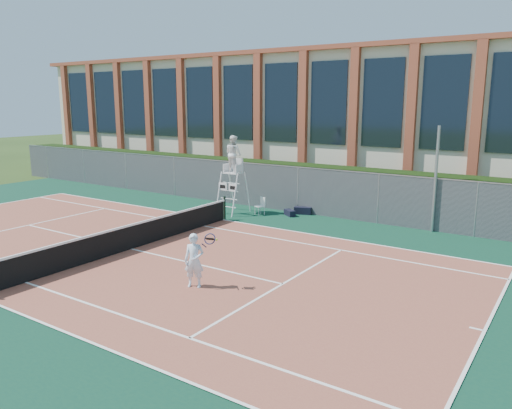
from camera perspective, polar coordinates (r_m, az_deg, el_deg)
The scene contains 13 objects.
ground at distance 18.74m, azimuth -14.07°, elevation -5.04°, with size 120.00×120.00×0.00m, color #233814.
apron at distance 19.39m, azimuth -11.88°, elevation -4.36°, with size 36.00×20.00×0.01m, color #0B3426.
tennis_court at distance 18.74m, azimuth -14.07°, elevation -4.98°, with size 23.77×10.97×0.02m, color brown.
tennis_net at distance 18.60m, azimuth -14.15°, elevation -3.45°, with size 0.10×11.30×1.10m.
fence at distance 25.07m, azimuth 0.81°, elevation 2.08°, with size 40.00×0.06×2.20m, color #595E60, non-canonical shape.
hedge at distance 26.07m, azimuth 2.25°, elevation 2.45°, with size 40.00×1.40×2.20m, color black.
building at distance 32.80m, azimuth 9.68°, elevation 9.54°, with size 45.00×10.60×8.22m.
steel_pole at distance 21.48m, azimuth 19.82°, elevation 2.68°, with size 0.12×0.12×4.35m, color #9EA0A5.
umpire_chair at distance 23.72m, azimuth -2.59°, elevation 5.57°, with size 1.05×1.62×3.77m.
plastic_chair at distance 23.62m, azimuth 0.60°, elevation 0.01°, with size 0.52×0.52×0.84m.
sports_bag_near at distance 23.88m, azimuth 5.37°, elevation -0.69°, with size 0.81×0.32×0.35m, color black.
sports_bag_far at distance 23.52m, azimuth 3.86°, elevation -0.95°, with size 0.68×0.30×0.27m, color black.
tennis_player at distance 14.45m, azimuth -7.05°, elevation -6.36°, with size 0.95×0.72×1.60m.
Camera 1 is at (13.44, -11.94, 5.28)m, focal length 35.00 mm.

